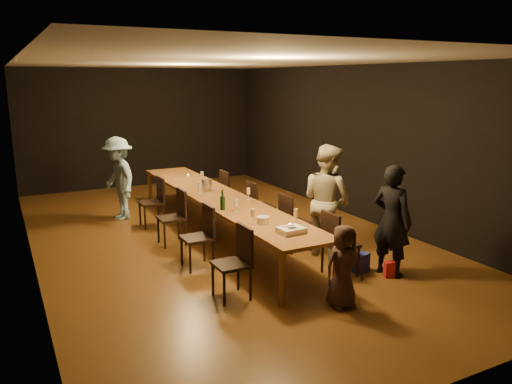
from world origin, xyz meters
name	(u,v)px	position (x,y,z in m)	size (l,w,h in m)	color
ground	(219,237)	(0.00, 0.00, 0.00)	(10.00, 10.00, 0.00)	#412610
room_shell	(216,119)	(0.00, 0.00, 2.08)	(6.04, 10.04, 3.02)	black
table	(218,198)	(0.00, 0.00, 0.70)	(0.90, 6.00, 0.75)	brown
chair_right_0	(341,243)	(0.85, -2.40, 0.47)	(0.42, 0.42, 0.93)	black
chair_right_1	(296,222)	(0.85, -1.20, 0.47)	(0.42, 0.42, 0.93)	black
chair_right_2	(261,206)	(0.85, 0.00, 0.47)	(0.42, 0.42, 0.93)	black
chair_right_3	(233,193)	(0.85, 1.20, 0.47)	(0.42, 0.42, 0.93)	black
chair_left_0	(231,263)	(-0.85, -2.40, 0.47)	(0.42, 0.42, 0.93)	black
chair_left_1	(197,237)	(-0.85, -1.20, 0.47)	(0.42, 0.42, 0.93)	black
chair_left_2	(171,217)	(-0.85, 0.00, 0.47)	(0.42, 0.42, 0.93)	black
chair_left_3	(151,202)	(-0.85, 1.20, 0.47)	(0.42, 0.42, 0.93)	black
woman_birthday	(392,221)	(1.47, -2.72, 0.80)	(0.58, 0.38, 1.59)	black
woman_tan	(327,200)	(1.15, -1.61, 0.88)	(0.86, 0.67, 1.76)	#B6AB89
man_blue	(119,179)	(-1.27, 1.96, 0.82)	(1.06, 0.61, 1.64)	#88B5D3
child	(343,266)	(0.25, -3.24, 0.52)	(0.51, 0.33, 1.04)	#402A23
gift_bag_red	(391,269)	(1.43, -2.82, 0.11)	(0.19, 0.11, 0.23)	red
gift_bag_blue	(361,263)	(1.17, -2.48, 0.14)	(0.22, 0.15, 0.28)	navy
birthday_cake	(291,230)	(0.00, -2.44, 0.79)	(0.35, 0.29, 0.08)	white
plate_stack	(263,220)	(-0.12, -1.88, 0.80)	(0.18, 0.18, 0.10)	white
champagne_bottle	(223,200)	(-0.32, -0.93, 0.91)	(0.08, 0.08, 0.32)	black
ice_bucket	(207,185)	(-0.01, 0.49, 0.85)	(0.19, 0.19, 0.21)	silver
wineglass_0	(253,216)	(-0.23, -1.79, 0.85)	(0.06, 0.06, 0.21)	beige
wineglass_1	(296,216)	(0.30, -2.08, 0.85)	(0.06, 0.06, 0.21)	beige
wineglass_2	(236,205)	(-0.19, -1.15, 0.85)	(0.06, 0.06, 0.21)	silver
wineglass_3	(248,194)	(0.33, -0.53, 0.85)	(0.06, 0.06, 0.21)	beige
wineglass_4	(200,188)	(-0.23, 0.25, 0.85)	(0.06, 0.06, 0.21)	silver
wineglass_5	(202,177)	(0.19, 1.22, 0.85)	(0.06, 0.06, 0.21)	silver
tealight_near	(290,225)	(0.15, -2.17, 0.77)	(0.05, 0.05, 0.03)	#B2B7B2
tealight_mid	(222,192)	(0.15, 0.14, 0.77)	(0.05, 0.05, 0.03)	#B2B7B2
tealight_far	(188,175)	(0.15, 1.92, 0.77)	(0.05, 0.05, 0.03)	#B2B7B2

